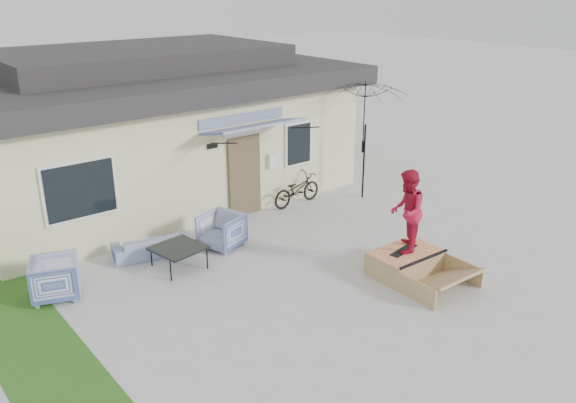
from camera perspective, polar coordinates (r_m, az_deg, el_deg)
ground at (r=11.81m, az=4.39°, el=-8.66°), size 90.00×90.00×0.00m
grass_strip at (r=11.23m, az=-23.70°, el=-12.20°), size 1.40×8.00×0.01m
house at (r=17.43m, az=-13.77°, el=7.38°), size 10.80×8.49×4.10m
loveseat at (r=13.44m, az=-13.11°, el=-3.83°), size 1.73×0.87×0.65m
armchair_left at (r=12.22m, az=-21.56°, el=-6.75°), size 1.06×1.09×0.89m
armchair_right at (r=13.54m, az=-6.45°, el=-2.66°), size 1.03×1.07×0.88m
coffee_table at (r=12.81m, az=-10.48°, el=-5.30°), size 1.12×1.12×0.48m
bicycle at (r=15.99m, az=0.85°, el=1.47°), size 1.65×0.68×1.03m
patio_umbrella at (r=16.29m, az=7.45°, el=6.19°), size 2.57×2.45×2.20m
skate_ramp at (r=12.64m, az=11.21°, el=-5.74°), size 1.48×1.93×0.47m
skateboard at (r=12.55m, az=11.13°, el=-4.59°), size 0.83×0.33×0.05m
skater at (r=12.21m, az=11.42°, el=-0.80°), size 1.07×1.03×1.73m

